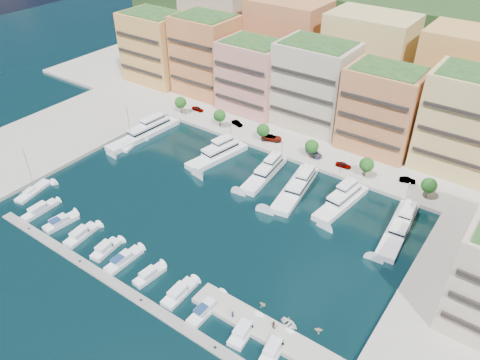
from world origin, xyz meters
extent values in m
plane|color=black|center=(0.00, 0.00, 0.00)|extent=(400.00, 400.00, 0.00)
cube|color=#9E998E|center=(0.00, 62.00, 0.00)|extent=(220.00, 64.00, 2.00)
cube|color=#9E998E|center=(-62.00, -8.00, 0.00)|extent=(34.00, 76.00, 2.00)
cube|color=#1A3114|center=(0.00, 110.00, 0.00)|extent=(240.00, 40.00, 58.00)
cube|color=gray|center=(-3.00, -30.00, 0.00)|extent=(72.00, 2.20, 0.35)
cube|color=#9E998E|center=(30.00, -22.00, 0.00)|extent=(32.00, 5.00, 2.00)
cube|color=gold|center=(-66.00, 50.00, 13.00)|extent=(22.00, 16.00, 24.00)
cube|color=black|center=(-66.00, 41.75, 13.00)|extent=(20.24, 0.50, 0.90)
cube|color=#1D4A20|center=(-66.00, 50.00, 25.40)|extent=(19.36, 14.08, 0.80)
cube|color=#DA8348|center=(-44.00, 52.00, 14.00)|extent=(20.00, 16.00, 26.00)
cube|color=black|center=(-44.00, 43.75, 14.00)|extent=(18.40, 0.50, 0.90)
cube|color=#1D4A20|center=(-44.00, 52.00, 27.40)|extent=(17.60, 14.08, 0.80)
cube|color=tan|center=(-23.00, 50.00, 12.00)|extent=(20.00, 15.00, 22.00)
cube|color=black|center=(-23.00, 42.25, 12.00)|extent=(18.40, 0.50, 0.90)
cube|color=#1D4A20|center=(-23.00, 50.00, 23.40)|extent=(17.60, 13.20, 0.80)
cube|color=beige|center=(-2.00, 52.00, 13.50)|extent=(22.00, 16.00, 25.00)
cube|color=black|center=(-2.00, 43.75, 13.50)|extent=(20.24, 0.50, 0.90)
cube|color=#1D4A20|center=(-2.00, 52.00, 26.40)|extent=(19.36, 14.08, 0.80)
cube|color=#C7874A|center=(20.00, 50.00, 12.50)|extent=(20.00, 15.00, 23.00)
cube|color=black|center=(20.00, 42.25, 12.50)|extent=(18.40, 0.50, 0.90)
cube|color=#1D4A20|center=(20.00, 50.00, 24.40)|extent=(17.60, 13.20, 0.80)
cube|color=#D5C171|center=(42.00, 52.00, 14.00)|extent=(22.00, 16.00, 26.00)
cube|color=black|center=(42.00, 43.75, 14.00)|extent=(20.24, 0.50, 0.90)
cube|color=beige|center=(-55.00, 74.00, 16.00)|extent=(26.00, 18.00, 30.00)
cube|color=#C7874A|center=(-25.00, 74.00, 16.00)|extent=(26.00, 18.00, 30.00)
cube|color=#D5C171|center=(5.00, 74.00, 16.00)|extent=(26.00, 18.00, 30.00)
cube|color=gold|center=(35.00, 74.00, 16.00)|extent=(26.00, 18.00, 30.00)
cylinder|color=#473323|center=(-40.00, 33.50, 2.50)|extent=(0.24, 0.24, 3.00)
sphere|color=#144716|center=(-40.00, 33.50, 4.75)|extent=(3.80, 3.80, 3.80)
cylinder|color=#473323|center=(-24.00, 33.50, 2.50)|extent=(0.24, 0.24, 3.00)
sphere|color=#144716|center=(-24.00, 33.50, 4.75)|extent=(3.80, 3.80, 3.80)
cylinder|color=#473323|center=(-8.00, 33.50, 2.50)|extent=(0.24, 0.24, 3.00)
sphere|color=#144716|center=(-8.00, 33.50, 4.75)|extent=(3.80, 3.80, 3.80)
cylinder|color=#473323|center=(8.00, 33.50, 2.50)|extent=(0.24, 0.24, 3.00)
sphere|color=#144716|center=(8.00, 33.50, 4.75)|extent=(3.80, 3.80, 3.80)
cylinder|color=#473323|center=(24.00, 33.50, 2.50)|extent=(0.24, 0.24, 3.00)
sphere|color=#144716|center=(24.00, 33.50, 4.75)|extent=(3.80, 3.80, 3.80)
cylinder|color=#473323|center=(40.00, 33.50, 2.50)|extent=(0.24, 0.24, 3.00)
sphere|color=#144716|center=(40.00, 33.50, 4.75)|extent=(3.80, 3.80, 3.80)
cylinder|color=black|center=(-36.00, 31.20, 3.00)|extent=(0.10, 0.10, 4.00)
sphere|color=#FFF2CC|center=(-36.00, 31.20, 5.05)|extent=(0.30, 0.30, 0.30)
cylinder|color=black|center=(-18.00, 31.20, 3.00)|extent=(0.10, 0.10, 4.00)
sphere|color=#FFF2CC|center=(-18.00, 31.20, 5.05)|extent=(0.30, 0.30, 0.30)
cylinder|color=black|center=(0.00, 31.20, 3.00)|extent=(0.10, 0.10, 4.00)
sphere|color=#FFF2CC|center=(0.00, 31.20, 5.05)|extent=(0.30, 0.30, 0.30)
cylinder|color=black|center=(18.00, 31.20, 3.00)|extent=(0.10, 0.10, 4.00)
sphere|color=#FFF2CC|center=(18.00, 31.20, 5.05)|extent=(0.30, 0.30, 0.30)
cylinder|color=black|center=(36.00, 31.20, 3.00)|extent=(0.10, 0.10, 4.00)
sphere|color=#FFF2CC|center=(36.00, 31.20, 5.05)|extent=(0.30, 0.30, 0.30)
cube|color=white|center=(-39.88, 16.24, 0.35)|extent=(6.58, 25.80, 2.30)
cube|color=white|center=(-39.88, 18.79, 2.40)|extent=(4.85, 14.29, 1.80)
cube|color=black|center=(-39.88, 18.79, 2.40)|extent=(4.92, 14.35, 0.55)
cube|color=white|center=(-39.88, 20.84, 4.00)|extent=(3.34, 7.85, 1.40)
cylinder|color=#B2B2B7|center=(-39.88, 22.37, 5.60)|extent=(0.14, 0.14, 1.80)
cube|color=white|center=(-14.05, 19.29, 0.35)|extent=(8.48, 20.00, 2.30)
cube|color=white|center=(-14.05, 21.23, 2.40)|extent=(5.98, 11.25, 1.80)
cube|color=black|center=(-14.05, 21.23, 2.40)|extent=(6.05, 11.32, 0.55)
cube|color=white|center=(-14.05, 22.78, 4.00)|extent=(4.00, 6.28, 1.40)
cylinder|color=#B2B2B7|center=(-14.05, 23.95, 5.60)|extent=(0.14, 0.14, 1.80)
cube|color=white|center=(1.74, 19.41, 0.35)|extent=(6.16, 19.51, 2.30)
cube|color=white|center=(1.74, 21.33, 2.40)|extent=(4.53, 10.85, 1.80)
cube|color=black|center=(1.74, 21.33, 2.40)|extent=(4.60, 10.91, 0.55)
cube|color=white|center=(1.74, 22.86, 4.00)|extent=(3.12, 5.98, 1.40)
cylinder|color=#B2B2B7|center=(1.74, 24.01, 5.60)|extent=(0.14, 0.14, 1.80)
cube|color=white|center=(11.91, 18.15, 0.35)|extent=(8.14, 22.18, 2.30)
cube|color=white|center=(11.91, 20.32, 2.40)|extent=(5.78, 12.40, 1.80)
cube|color=black|center=(11.91, 20.32, 2.40)|extent=(5.85, 12.47, 0.55)
cube|color=white|center=(11.91, 22.06, 4.00)|extent=(3.89, 6.88, 1.40)
cylinder|color=#B2B2B7|center=(11.91, 23.36, 5.60)|extent=(0.14, 0.14, 1.80)
cube|color=black|center=(11.91, 18.15, -0.10)|extent=(8.19, 22.24, 0.35)
cube|color=white|center=(23.84, 19.67, 0.35)|extent=(6.61, 19.06, 2.30)
cube|color=white|center=(23.84, 21.53, 2.40)|extent=(4.83, 10.62, 1.80)
cube|color=black|center=(23.84, 21.53, 2.40)|extent=(4.89, 10.69, 0.55)
cube|color=white|center=(23.84, 23.03, 4.00)|extent=(3.31, 5.87, 1.40)
cylinder|color=#B2B2B7|center=(23.84, 24.15, 5.60)|extent=(0.14, 0.14, 1.80)
cube|color=white|center=(38.65, 18.14, 0.35)|extent=(6.11, 22.00, 2.30)
cube|color=white|center=(38.65, 20.31, 2.40)|extent=(4.51, 12.20, 1.80)
cube|color=black|center=(38.65, 20.31, 2.40)|extent=(4.57, 12.27, 0.55)
cube|color=white|center=(38.65, 22.05, 4.00)|extent=(3.11, 6.71, 1.40)
cylinder|color=#B2B2B7|center=(38.65, 23.35, 5.60)|extent=(0.14, 0.14, 1.80)
cube|color=white|center=(-33.55, -24.50, 0.25)|extent=(2.63, 9.03, 1.40)
cube|color=white|center=(-33.55, -24.95, 1.55)|extent=(1.98, 4.36, 1.10)
cube|color=black|center=(-33.55, -23.15, 1.30)|extent=(1.72, 0.15, 0.55)
cube|color=white|center=(-25.65, -24.50, 0.25)|extent=(3.66, 8.22, 1.40)
cube|color=white|center=(-25.65, -24.90, 1.55)|extent=(2.59, 4.04, 1.10)
cube|color=black|center=(-25.65, -23.31, 1.30)|extent=(2.02, 0.32, 0.55)
cube|color=navy|center=(-25.65, -25.93, 2.15)|extent=(2.21, 2.59, 0.12)
cube|color=white|center=(-18.32, -24.50, 0.25)|extent=(3.63, 8.53, 1.40)
cube|color=white|center=(-18.32, -24.91, 1.55)|extent=(2.58, 4.18, 1.10)
cube|color=black|center=(-18.32, -23.26, 1.30)|extent=(2.02, 0.30, 0.55)
cube|color=white|center=(-10.23, -24.50, 0.25)|extent=(3.42, 7.33, 1.40)
cube|color=white|center=(-10.23, -24.85, 1.55)|extent=(2.43, 3.60, 1.10)
cube|color=black|center=(-10.23, -23.44, 1.30)|extent=(1.91, 0.31, 0.55)
cube|color=white|center=(-4.60, -24.50, 0.25)|extent=(2.74, 8.89, 1.40)
cube|color=white|center=(-4.60, -24.94, 1.55)|extent=(2.11, 4.27, 1.10)
cube|color=black|center=(-4.60, -23.17, 1.30)|extent=(1.92, 0.12, 0.55)
cube|color=navy|center=(-4.60, -26.10, 2.15)|extent=(1.89, 2.68, 0.12)
cube|color=white|center=(2.90, -24.50, 0.25)|extent=(3.04, 7.25, 1.40)
cube|color=white|center=(2.90, -24.85, 1.55)|extent=(2.18, 3.54, 1.10)
cube|color=black|center=(2.90, -23.44, 1.30)|extent=(1.73, 0.26, 0.55)
cube|color=white|center=(10.93, -24.50, 0.25)|extent=(3.12, 8.11, 1.40)
cube|color=white|center=(10.93, -24.90, 1.55)|extent=(2.35, 3.92, 1.10)
cube|color=black|center=(10.93, -23.30, 1.30)|extent=(2.05, 0.17, 0.55)
cube|color=white|center=(17.66, -24.50, 0.25)|extent=(2.55, 8.95, 1.40)
cube|color=white|center=(17.66, -24.95, 1.55)|extent=(1.98, 4.30, 1.10)
cube|color=black|center=(17.66, -23.16, 1.30)|extent=(1.81, 0.11, 0.55)
cube|color=navy|center=(17.66, -26.11, 2.15)|extent=(1.77, 2.69, 0.12)
cube|color=white|center=(26.15, -24.50, 0.25)|extent=(3.72, 7.70, 1.40)
cube|color=white|center=(26.15, -24.87, 1.55)|extent=(2.63, 3.80, 1.10)
cube|color=black|center=(26.15, -23.39, 1.30)|extent=(2.04, 0.35, 0.55)
cube|color=white|center=(32.48, -24.50, 0.25)|extent=(3.78, 8.14, 1.40)
cube|color=white|center=(32.48, -24.89, 1.55)|extent=(2.63, 4.02, 1.10)
cube|color=black|center=(32.48, -23.32, 1.30)|extent=(1.96, 0.37, 0.55)
cube|color=white|center=(-41.86, -20.74, 0.20)|extent=(4.91, 10.52, 1.20)
cube|color=white|center=(-41.86, -21.75, 1.10)|extent=(2.18, 2.84, 0.60)
cylinder|color=#B2B2B7|center=(-41.86, -20.23, 6.80)|extent=(0.14, 0.14, 12.00)
cylinder|color=#B2B2B7|center=(-41.86, -22.26, 1.80)|extent=(1.07, 4.49, 0.10)
cube|color=white|center=(-39.32, 10.24, 0.20)|extent=(4.92, 8.92, 1.20)
cube|color=white|center=(-39.32, 9.39, 1.10)|extent=(2.14, 2.49, 0.60)
cylinder|color=#B2B2B7|center=(-39.32, 10.67, 6.80)|extent=(0.14, 0.14, 12.00)
cylinder|color=#B2B2B7|center=(-39.32, 8.97, 1.80)|extent=(1.14, 3.71, 0.10)
imported|color=beige|center=(36.76, -16.34, 0.43)|extent=(2.05, 1.94, 0.85)
imported|color=white|center=(31.90, -18.30, 0.36)|extent=(3.87, 3.05, 0.73)
imported|color=beige|center=(25.48, -17.33, 0.40)|extent=(1.71, 1.54, 0.79)
imported|color=gray|center=(-36.66, 37.89, 1.71)|extent=(4.18, 1.76, 1.41)
imported|color=gray|center=(-20.05, 37.26, 1.68)|extent=(4.34, 2.41, 1.35)
imported|color=gray|center=(-6.23, 35.59, 1.84)|extent=(6.57, 4.45, 1.67)
imported|color=gray|center=(7.90, 35.32, 1.84)|extent=(6.25, 4.56, 1.68)
imported|color=gray|center=(17.41, 34.43, 1.70)|extent=(4.28, 2.09, 1.41)
imported|color=gray|center=(33.96, 37.43, 1.67)|extent=(4.30, 2.51, 1.34)
imported|color=#27314E|center=(22.95, -23.46, 1.80)|extent=(0.44, 0.62, 1.59)
imported|color=brown|center=(30.21, -21.14, 1.87)|extent=(0.89, 0.72, 1.73)
camera|label=1|loc=(56.63, -68.12, 69.76)|focal=35.00mm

